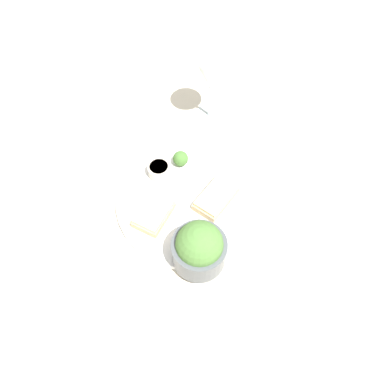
{
  "coord_description": "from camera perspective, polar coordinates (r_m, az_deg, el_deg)",
  "views": [
    {
      "loc": [
        0.32,
        0.31,
        0.71
      ],
      "look_at": [
        0.0,
        0.0,
        0.03
      ],
      "focal_mm": 35.0,
      "sensor_mm": 36.0,
      "label": 1
    }
  ],
  "objects": [
    {
      "name": "sauce_ramekin",
      "position": [
        0.85,
        -5.05,
        3.43
      ],
      "size": [
        0.05,
        0.05,
        0.03
      ],
      "color": "beige",
      "rests_on": "dinner_plate"
    },
    {
      "name": "ground_plane",
      "position": [
        0.84,
        -0.0,
        -1.26
      ],
      "size": [
        4.0,
        4.0,
        0.0
      ],
      "primitive_type": "plane",
      "color": "beige"
    },
    {
      "name": "salad_bowl",
      "position": [
        0.72,
        1.12,
        -8.47
      ],
      "size": [
        0.11,
        0.11,
        0.11
      ],
      "color": "#4C5156",
      "rests_on": "dinner_plate"
    },
    {
      "name": "garnish",
      "position": [
        0.87,
        -1.76,
        5.11
      ],
      "size": [
        0.04,
        0.04,
        0.04
      ],
      "color": "#477533",
      "rests_on": "dinner_plate"
    },
    {
      "name": "cheese_toast_near",
      "position": [
        0.81,
        3.71,
        -0.78
      ],
      "size": [
        0.11,
        0.07,
        0.03
      ],
      "color": "#D1B27F",
      "rests_on": "dinner_plate"
    },
    {
      "name": "cheese_toast_far",
      "position": [
        0.8,
        -5.86,
        -3.32
      ],
      "size": [
        0.1,
        0.08,
        0.03
      ],
      "color": "#D1B27F",
      "rests_on": "dinner_plate"
    },
    {
      "name": "napkin",
      "position": [
        0.92,
        14.77,
        3.85
      ],
      "size": [
        0.16,
        0.14,
        0.01
      ],
      "color": "white",
      "rests_on": "ground_plane"
    },
    {
      "name": "wine_glass",
      "position": [
        0.92,
        2.91,
        17.35
      ],
      "size": [
        0.09,
        0.09,
        0.18
      ],
      "color": "silver",
      "rests_on": "ground_plane"
    },
    {
      "name": "dinner_plate",
      "position": [
        0.83,
        -0.0,
        -1.01
      ],
      "size": [
        0.34,
        0.34,
        0.01
      ],
      "color": "white",
      "rests_on": "ground_plane"
    }
  ]
}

